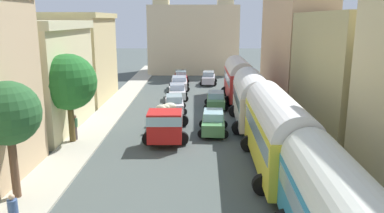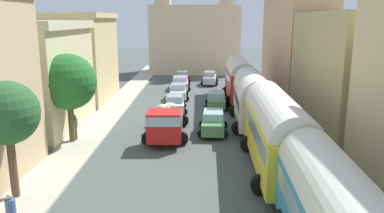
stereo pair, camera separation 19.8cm
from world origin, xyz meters
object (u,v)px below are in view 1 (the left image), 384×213
(parked_bus_3, at_px, (239,78))
(car_7, at_px, (209,78))
(car_0, at_px, (174,104))
(pedestrian_0, at_px, (76,126))
(parked_bus_2, at_px, (252,97))
(car_3, at_px, (181,76))
(car_1, at_px, (177,92))
(car_5, at_px, (213,122))
(car_2, at_px, (179,83))
(pedestrian_1, at_px, (13,213))
(parked_bus_1, at_px, (278,129))
(cargo_truck_0, at_px, (166,122))
(car_6, at_px, (216,100))

(parked_bus_3, relative_size, car_7, 2.01)
(car_0, bearing_deg, pedestrian_0, -126.40)
(parked_bus_2, height_order, car_3, parked_bus_2)
(car_1, xyz_separation_m, car_5, (3.14, -11.82, 0.02))
(car_2, bearing_deg, pedestrian_1, -99.08)
(parked_bus_3, bearing_deg, car_7, 105.00)
(pedestrian_1, bearing_deg, car_5, 59.22)
(parked_bus_2, height_order, car_5, parked_bus_2)
(car_1, bearing_deg, car_0, -90.00)
(parked_bus_1, bearing_deg, car_1, 108.30)
(car_0, xyz_separation_m, car_2, (0.00, 11.00, 0.02))
(parked_bus_2, distance_m, car_2, 16.53)
(cargo_truck_0, bearing_deg, car_2, 89.57)
(car_6, distance_m, car_7, 13.01)
(parked_bus_3, xyz_separation_m, car_2, (-6.20, 6.25, -1.58))
(car_6, xyz_separation_m, car_7, (-0.21, 13.01, 0.05))
(cargo_truck_0, xyz_separation_m, car_1, (0.14, 13.28, -0.41))
(car_2, xyz_separation_m, car_6, (3.77, -9.41, -0.01))
(car_5, bearing_deg, cargo_truck_0, -155.93)
(parked_bus_3, height_order, car_0, parked_bus_3)
(car_2, xyz_separation_m, car_5, (3.14, -17.32, 0.03))
(car_6, xyz_separation_m, pedestrian_0, (-9.93, -9.95, 0.28))
(cargo_truck_0, relative_size, pedestrian_0, 4.12)
(cargo_truck_0, relative_size, car_5, 1.83)
(parked_bus_2, distance_m, car_1, 11.65)
(car_3, bearing_deg, car_7, -28.03)
(car_5, distance_m, car_6, 7.94)
(parked_bus_3, bearing_deg, car_6, -127.59)
(cargo_truck_0, xyz_separation_m, car_2, (0.14, 18.78, -0.42))
(parked_bus_1, xyz_separation_m, car_3, (-6.20, 29.75, -1.60))
(cargo_truck_0, bearing_deg, car_1, 89.40)
(car_5, distance_m, car_7, 20.93)
(parked_bus_2, xyz_separation_m, car_5, (-3.06, -2.07, -1.44))
(parked_bus_2, xyz_separation_m, car_7, (-2.64, 18.85, -1.43))
(cargo_truck_0, bearing_deg, car_0, 88.97)
(parked_bus_3, height_order, pedestrian_0, parked_bus_3)
(car_6, bearing_deg, parked_bus_2, -67.41)
(parked_bus_3, xyz_separation_m, pedestrian_1, (-11.13, -24.62, -1.35))
(parked_bus_3, height_order, car_7, parked_bus_3)
(car_0, relative_size, car_1, 1.02)
(car_5, bearing_deg, parked_bus_3, 74.54)
(car_2, bearing_deg, car_0, -90.00)
(parked_bus_2, distance_m, parked_bus_3, 9.00)
(pedestrian_0, xyz_separation_m, pedestrian_1, (1.23, -11.51, -0.04))
(car_0, bearing_deg, car_1, 90.00)
(parked_bus_1, xyz_separation_m, car_7, (-2.64, 27.85, -1.53))
(parked_bus_2, height_order, car_2, parked_bus_2)
(pedestrian_1, bearing_deg, parked_bus_1, 30.73)
(car_7, distance_m, pedestrian_0, 24.94)
(pedestrian_1, bearing_deg, cargo_truck_0, 68.37)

